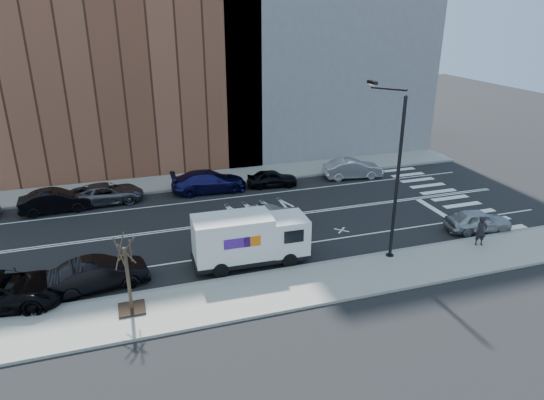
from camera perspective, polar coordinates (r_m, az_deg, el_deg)
ground at (r=31.81m, az=-4.22°, el=-2.57°), size 120.00×120.00×0.00m
sidewalk_near at (r=24.30m, az=0.86°, el=-10.57°), size 44.00×3.60×0.15m
sidewalk_far at (r=39.80m, az=-7.27°, el=2.52°), size 44.00×3.60×0.15m
curb_near at (r=25.75m, az=-0.44°, el=-8.52°), size 44.00×0.25×0.17m
curb_far at (r=38.13m, az=-6.75°, el=1.69°), size 44.00×0.25×0.17m
crosswalk at (r=38.47m, az=19.59°, el=0.59°), size 3.00×14.00×0.01m
road_markings at (r=31.81m, az=-4.22°, el=-2.56°), size 40.00×8.60×0.01m
bldg_brick at (r=43.90m, az=-20.63°, el=17.75°), size 26.00×10.00×22.00m
bldg_concrete at (r=47.63m, az=5.58°, el=21.58°), size 20.00×10.00×26.00m
streetlight at (r=26.53m, az=14.08°, el=3.56°), size 0.44×4.02×9.34m
street_tree at (r=22.99m, az=-16.48°, el=-9.60°), size 1.20×1.20×3.75m
fedex_van at (r=26.12m, az=-2.67°, el=-4.55°), size 6.33×2.37×2.86m
far_parked_b at (r=36.20m, az=-24.09°, el=-0.08°), size 4.77×1.90×1.54m
far_parked_c at (r=36.50m, az=-18.89°, el=0.74°), size 5.19×2.55×1.42m
far_parked_d at (r=36.94m, az=-7.45°, el=2.19°), size 5.70×2.51×1.63m
far_parked_e at (r=37.73m, az=0.01°, el=2.56°), size 4.07×2.06×1.33m
far_parked_f at (r=40.21m, az=9.46°, el=3.66°), size 4.93×2.23×1.57m
driving_sedan at (r=30.42m, az=-0.15°, el=-2.17°), size 4.46×1.59×1.47m
near_parked_rear_a at (r=25.72m, az=-19.67°, el=-8.19°), size 4.91×2.28×1.56m
near_parked_front at (r=32.81m, az=23.09°, el=-2.25°), size 4.25×2.17×1.39m
pedestrian at (r=30.54m, az=23.39°, el=-3.39°), size 0.73×0.58×1.75m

